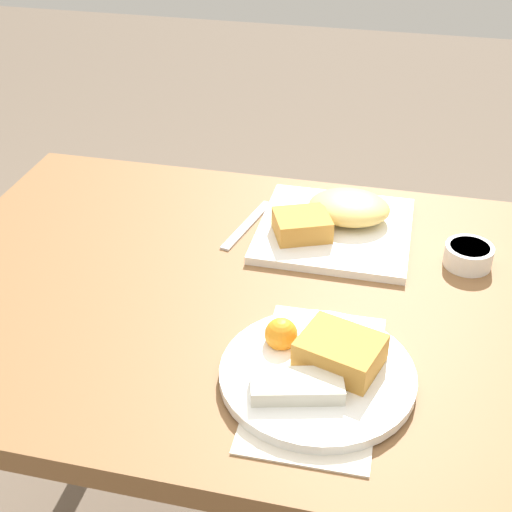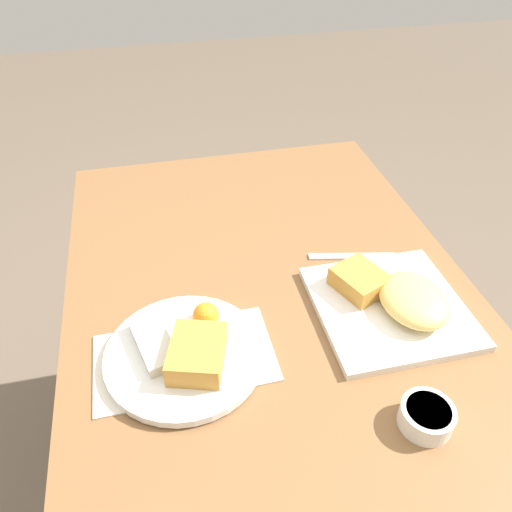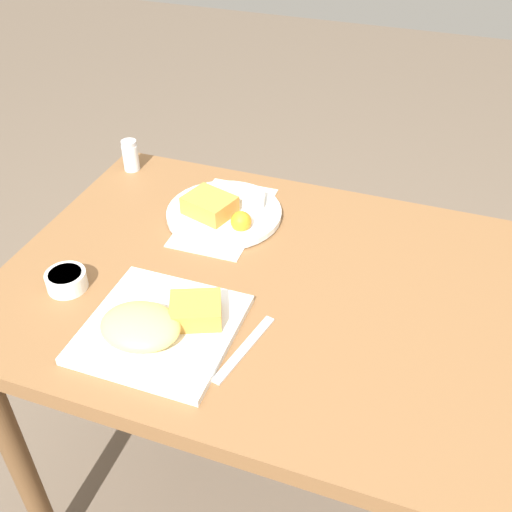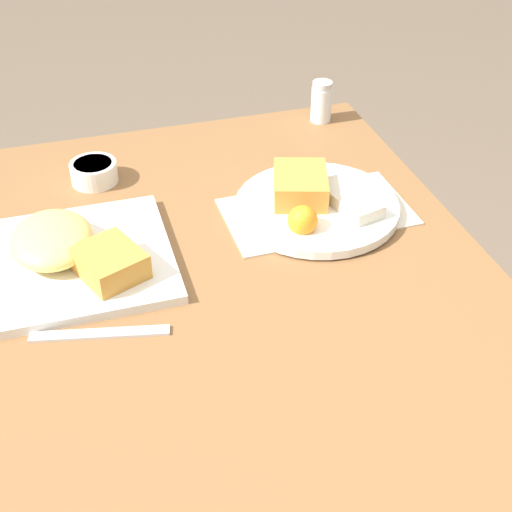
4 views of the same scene
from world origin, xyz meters
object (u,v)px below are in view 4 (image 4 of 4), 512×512
plate_square_near (73,253)px  salt_shaker (321,104)px  butter_knife (100,334)px  sauce_ramekin (94,172)px  plate_oval_far (315,202)px

plate_square_near → salt_shaker: bearing=123.3°
plate_square_near → butter_knife: size_ratio=1.47×
plate_square_near → sauce_ramekin: bearing=166.4°
plate_square_near → sauce_ramekin: size_ratio=3.34×
plate_oval_far → butter_knife: plate_oval_far is taller
plate_square_near → salt_shaker: (-0.32, 0.48, 0.01)m
plate_square_near → butter_knife: bearing=6.1°
plate_oval_far → salt_shaker: size_ratio=3.27×
salt_shaker → butter_knife: size_ratio=0.45×
plate_oval_far → butter_knife: 0.39m
plate_oval_far → salt_shaker: 0.31m
butter_knife → plate_square_near: bearing=108.2°
plate_square_near → plate_oval_far: 0.36m
plate_square_near → salt_shaker: salt_shaker is taller
sauce_ramekin → salt_shaker: salt_shaker is taller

